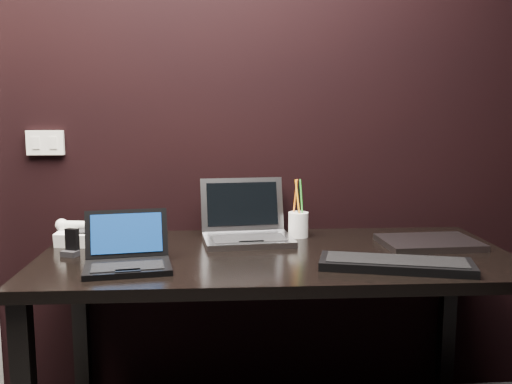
{
  "coord_description": "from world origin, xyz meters",
  "views": [
    {
      "loc": [
        0.1,
        -0.61,
        1.26
      ],
      "look_at": [
        0.22,
        1.35,
        0.97
      ],
      "focal_mm": 40.0,
      "sensor_mm": 36.0,
      "label": 1
    }
  ],
  "objects": [
    {
      "name": "wall_back",
      "position": [
        0.0,
        1.8,
        1.3
      ],
      "size": [
        4.0,
        0.0,
        4.0
      ],
      "primitive_type": "plane",
      "rotation": [
        1.57,
        0.0,
        0.0
      ],
      "color": "black",
      "rests_on": "ground"
    },
    {
      "name": "wall_switch",
      "position": [
        -0.62,
        1.79,
        1.12
      ],
      "size": [
        0.15,
        0.02,
        0.1
      ],
      "color": "silver",
      "rests_on": "wall_back"
    },
    {
      "name": "desk",
      "position": [
        0.3,
        1.4,
        0.66
      ],
      "size": [
        1.7,
        0.8,
        0.74
      ],
      "color": "black",
      "rests_on": "ground"
    },
    {
      "name": "netbook",
      "position": [
        -0.21,
        1.23,
        0.78
      ],
      "size": [
        0.31,
        0.29,
        0.18
      ],
      "color": "black",
      "rests_on": "desk"
    },
    {
      "name": "silver_laptop",
      "position": [
        0.2,
        1.6,
        0.78
      ],
      "size": [
        0.37,
        0.34,
        0.23
      ],
      "color": "#A1A2A7",
      "rests_on": "desk"
    },
    {
      "name": "ext_keyboard",
      "position": [
        0.67,
        1.17,
        0.76
      ],
      "size": [
        0.52,
        0.29,
        0.03
      ],
      "color": "black",
      "rests_on": "desk"
    },
    {
      "name": "closed_laptop",
      "position": [
        0.89,
        1.47,
        0.75
      ],
      "size": [
        0.37,
        0.28,
        0.02
      ],
      "color": "#949499",
      "rests_on": "desk"
    },
    {
      "name": "desk_phone",
      "position": [
        -0.43,
        1.58,
        0.78
      ],
      "size": [
        0.22,
        0.19,
        0.11
      ],
      "color": "white",
      "rests_on": "desk"
    },
    {
      "name": "mobile_phone",
      "position": [
        -0.43,
        1.4,
        0.78
      ],
      "size": [
        0.07,
        0.06,
        0.1
      ],
      "color": "black",
      "rests_on": "desk"
    },
    {
      "name": "pen_cup",
      "position": [
        0.42,
        1.65,
        0.8
      ],
      "size": [
        0.09,
        0.09,
        0.24
      ],
      "color": "white",
      "rests_on": "desk"
    }
  ]
}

